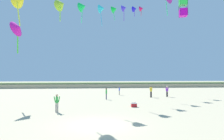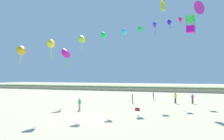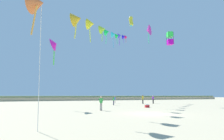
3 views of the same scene
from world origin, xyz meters
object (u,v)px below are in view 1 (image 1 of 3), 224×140
large_kite_low_lead (18,28)px  beach_cooler (134,105)px  person_near_left (151,91)px  person_mid_center (57,102)px  large_kite_high_solo (183,7)px  beach_ball (134,105)px  person_near_right (167,91)px  person_far_right (106,93)px  person_far_left (119,90)px

large_kite_low_lead → beach_cooler: size_ratio=6.71×
person_near_left → person_mid_center: bearing=-137.3°
large_kite_high_solo → beach_ball: large_kite_high_solo is taller
person_near_right → beach_ball: size_ratio=4.67×
person_far_right → beach_cooler: size_ratio=2.72×
person_near_right → person_far_left: bearing=150.9°
person_far_right → person_near_left: bearing=15.4°
person_far_left → person_far_right: 6.98m
person_near_left → person_mid_center: person_near_left is taller
person_mid_center → large_kite_high_solo: large_kite_high_solo is taller
beach_cooler → beach_ball: (0.04, 0.20, -0.03)m
person_near_left → person_near_right: bearing=10.3°
person_far_left → beach_ball: person_far_left is taller
beach_cooler → person_near_left: bearing=62.3°
person_mid_center → person_far_right: (5.29, 9.46, -0.03)m
person_far_left → large_kite_low_lead: large_kite_low_lead is taller
person_near_left → person_far_left: 6.12m
person_near_right → person_far_right: bearing=-166.0°
person_far_right → beach_ball: person_far_right is taller
person_near_right → large_kite_high_solo: (-0.54, -6.75, 10.94)m
large_kite_low_lead → beach_ball: bearing=-12.0°
person_mid_center → large_kite_low_lead: (-5.18, 5.20, 7.76)m
beach_cooler → beach_ball: beach_cooler is taller
person_near_right → person_far_right: (-9.85, -2.46, -0.07)m
person_far_left → beach_cooler: (-0.56, -13.55, -0.66)m
large_kite_low_lead → person_far_right: bearing=22.1°
person_near_left → beach_cooler: (-4.81, -9.14, -0.81)m
person_far_right → person_far_left: bearing=66.0°
person_mid_center → large_kite_low_lead: size_ratio=0.42×
person_near_right → large_kite_high_solo: large_kite_high_solo is taller
person_near_left → beach_ball: bearing=-118.1°
large_kite_low_lead → large_kite_high_solo: 20.04m
person_near_left → person_near_right: person_near_left is taller
person_far_left → person_far_right: (-2.84, -6.37, 0.03)m
person_near_left → beach_ball: size_ratio=4.87×
person_near_left → person_far_left: bearing=133.8°
person_mid_center → person_far_left: bearing=62.8°
person_near_right → beach_cooler: (-7.58, -9.64, -0.77)m
large_kite_high_solo → beach_cooler: (-7.04, -2.89, -11.71)m
person_near_left → person_far_right: person_near_left is taller
person_mid_center → person_far_right: person_mid_center is taller
large_kite_high_solo → beach_ball: 13.93m
person_far_left → large_kite_high_solo: size_ratio=0.65×
person_near_right → beach_cooler: bearing=-128.2°
person_near_right → beach_ball: bearing=-128.6°
person_near_left → person_far_right: size_ratio=1.12×
person_near_left → beach_cooler: size_ratio=3.06×
person_near_left → large_kite_low_lead: large_kite_low_lead is taller
person_mid_center → large_kite_low_lead: 10.68m
large_kite_low_lead → beach_cooler: 15.59m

